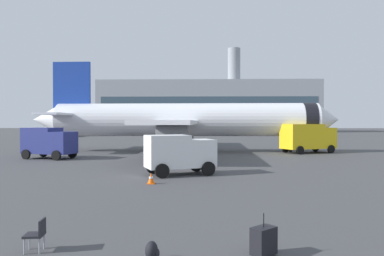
% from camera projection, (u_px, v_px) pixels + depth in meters
% --- Properties ---
extents(airplane_at_gate, '(35.67, 32.10, 10.50)m').
position_uv_depth(airplane_at_gate, '(184.00, 120.00, 42.60)').
color(airplane_at_gate, white).
rests_on(airplane_at_gate, ground).
extents(airplane_taxiing, '(18.97, 21.07, 6.20)m').
position_uv_depth(airplane_taxiing, '(65.00, 127.00, 89.32)').
color(airplane_taxiing, silver).
rests_on(airplane_taxiing, ground).
extents(service_truck, '(5.23, 3.64, 2.90)m').
position_uv_depth(service_truck, '(49.00, 141.00, 34.36)').
color(service_truck, navy).
rests_on(service_truck, ground).
extents(fuel_truck, '(6.46, 4.62, 3.20)m').
position_uv_depth(fuel_truck, '(308.00, 137.00, 40.69)').
color(fuel_truck, yellow).
rests_on(fuel_truck, ground).
extents(cargo_van, '(4.83, 3.67, 2.60)m').
position_uv_depth(cargo_van, '(179.00, 153.00, 23.87)').
color(cargo_van, white).
rests_on(cargo_van, ground).
extents(safety_cone_near, '(0.44, 0.44, 0.60)m').
position_uv_depth(safety_cone_near, '(151.00, 178.00, 20.40)').
color(safety_cone_near, '#F2590C').
rests_on(safety_cone_near, ground).
extents(safety_cone_mid, '(0.44, 0.44, 0.59)m').
position_uv_depth(safety_cone_mid, '(205.00, 164.00, 27.18)').
color(safety_cone_mid, '#F2590C').
rests_on(safety_cone_mid, ground).
extents(rolling_suitcase, '(0.75, 0.72, 1.10)m').
position_uv_depth(rolling_suitcase, '(264.00, 241.00, 9.43)').
color(rolling_suitcase, black).
rests_on(rolling_suitcase, ground).
extents(traveller_backpack, '(0.36, 0.40, 0.48)m').
position_uv_depth(traveller_backpack, '(152.00, 251.00, 9.12)').
color(traveller_backpack, black).
rests_on(traveller_backpack, ground).
extents(gate_chair, '(0.53, 0.53, 0.86)m').
position_uv_depth(gate_chair, '(37.00, 233.00, 9.74)').
color(gate_chair, black).
rests_on(gate_chair, ground).
extents(terminal_building, '(74.82, 20.15, 29.44)m').
position_uv_depth(terminal_building, '(208.00, 107.00, 130.06)').
color(terminal_building, gray).
rests_on(terminal_building, ground).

